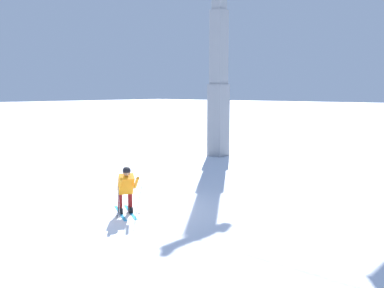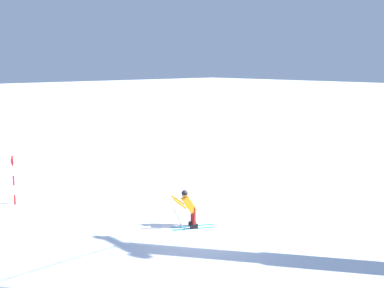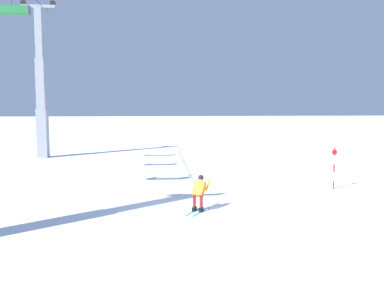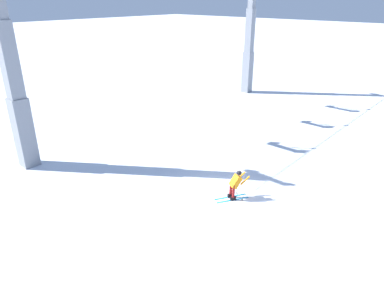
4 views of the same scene
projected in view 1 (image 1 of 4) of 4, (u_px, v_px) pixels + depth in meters
The scene contains 3 objects.
ground_plane at pixel (128, 210), 13.02m from camera, with size 260.00×260.00×0.00m, color white.
skier_carving_main at pixel (126, 187), 12.44m from camera, with size 1.68×1.27×1.57m.
lift_tower_near at pixel (219, 63), 23.27m from camera, with size 0.89×2.57×12.41m.
Camera 1 is at (9.78, -8.30, 3.59)m, focal length 40.14 mm.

